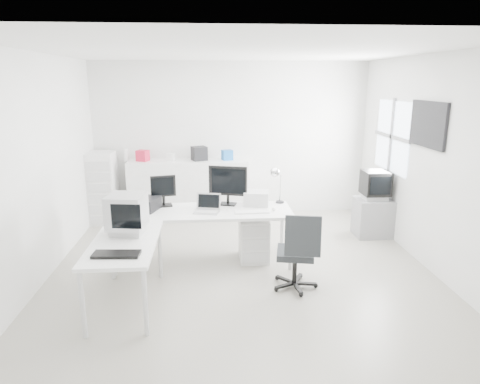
{
  "coord_description": "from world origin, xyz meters",
  "views": [
    {
      "loc": [
        -0.4,
        -5.36,
        2.45
      ],
      "look_at": [
        0.0,
        0.2,
        1.0
      ],
      "focal_mm": 32.0,
      "sensor_mm": 36.0,
      "label": 1
    }
  ],
  "objects": [
    {
      "name": "floor",
      "position": [
        0.0,
        0.0,
        0.0
      ],
      "size": [
        5.0,
        5.0,
        0.01
      ],
      "primitive_type": "cube",
      "color": "beige",
      "rests_on": "ground"
    },
    {
      "name": "ceiling",
      "position": [
        0.0,
        0.0,
        2.8
      ],
      "size": [
        5.0,
        5.0,
        0.01
      ],
      "primitive_type": "cube",
      "color": "white",
      "rests_on": "back_wall"
    },
    {
      "name": "back_wall",
      "position": [
        0.0,
        2.5,
        1.4
      ],
      "size": [
        5.0,
        0.02,
        2.8
      ],
      "primitive_type": "cube",
      "color": "white",
      "rests_on": "floor"
    },
    {
      "name": "left_wall",
      "position": [
        -2.5,
        0.0,
        1.4
      ],
      "size": [
        0.02,
        5.0,
        2.8
      ],
      "primitive_type": "cube",
      "color": "white",
      "rests_on": "floor"
    },
    {
      "name": "right_wall",
      "position": [
        2.5,
        0.0,
        1.4
      ],
      "size": [
        0.02,
        5.0,
        2.8
      ],
      "primitive_type": "cube",
      "color": "white",
      "rests_on": "floor"
    },
    {
      "name": "window",
      "position": [
        2.48,
        1.2,
        1.6
      ],
      "size": [
        0.02,
        1.2,
        1.1
      ],
      "primitive_type": null,
      "color": "white",
      "rests_on": "right_wall"
    },
    {
      "name": "wall_picture",
      "position": [
        2.47,
        0.1,
        1.9
      ],
      "size": [
        0.04,
        0.9,
        0.6
      ],
      "primitive_type": null,
      "color": "black",
      "rests_on": "right_wall"
    },
    {
      "name": "main_desk",
      "position": [
        -0.5,
        0.21,
        0.38
      ],
      "size": [
        2.4,
        0.8,
        0.75
      ],
      "primitive_type": null,
      "color": "silver",
      "rests_on": "floor"
    },
    {
      "name": "side_desk",
      "position": [
        -1.35,
        -0.89,
        0.38
      ],
      "size": [
        0.7,
        1.4,
        0.75
      ],
      "primitive_type": null,
      "color": "silver",
      "rests_on": "floor"
    },
    {
      "name": "drawer_pedestal",
      "position": [
        0.2,
        0.26,
        0.3
      ],
      "size": [
        0.4,
        0.5,
        0.6
      ],
      "primitive_type": "cube",
      "color": "silver",
      "rests_on": "floor"
    },
    {
      "name": "inkjet_printer",
      "position": [
        -1.35,
        0.31,
        0.83
      ],
      "size": [
        0.56,
        0.5,
        0.17
      ],
      "primitive_type": "cube",
      "rotation": [
        0.0,
        0.0,
        -0.32
      ],
      "color": "black",
      "rests_on": "main_desk"
    },
    {
      "name": "lcd_monitor_small",
      "position": [
        -1.05,
        0.46,
        0.97
      ],
      "size": [
        0.38,
        0.27,
        0.43
      ],
      "primitive_type": null,
      "rotation": [
        0.0,
        0.0,
        0.21
      ],
      "color": "black",
      "rests_on": "main_desk"
    },
    {
      "name": "lcd_monitor_large",
      "position": [
        -0.15,
        0.46,
        1.03
      ],
      "size": [
        0.59,
        0.36,
        0.57
      ],
      "primitive_type": null,
      "rotation": [
        0.0,
        0.0,
        -0.28
      ],
      "color": "black",
      "rests_on": "main_desk"
    },
    {
      "name": "laptop",
      "position": [
        -0.45,
        0.11,
        0.85
      ],
      "size": [
        0.37,
        0.37,
        0.2
      ],
      "primitive_type": null,
      "rotation": [
        0.0,
        0.0,
        -0.23
      ],
      "color": "#B7B7BA",
      "rests_on": "main_desk"
    },
    {
      "name": "white_keyboard",
      "position": [
        0.15,
        0.06,
        0.76
      ],
      "size": [
        0.47,
        0.16,
        0.02
      ],
      "primitive_type": "cube",
      "rotation": [
        0.0,
        0.0,
        0.04
      ],
      "color": "silver",
      "rests_on": "main_desk"
    },
    {
      "name": "white_mouse",
      "position": [
        0.45,
        0.11,
        0.78
      ],
      "size": [
        0.05,
        0.05,
        0.05
      ],
      "primitive_type": "sphere",
      "color": "silver",
      "rests_on": "main_desk"
    },
    {
      "name": "laser_printer",
      "position": [
        0.25,
        0.43,
        0.85
      ],
      "size": [
        0.38,
        0.34,
        0.2
      ],
      "primitive_type": "cube",
      "rotation": [
        0.0,
        0.0,
        -0.16
      ],
      "color": "#BABABA",
      "rests_on": "main_desk"
    },
    {
      "name": "desk_lamp",
      "position": [
        0.6,
        0.51,
        1.0
      ],
      "size": [
        0.18,
        0.18,
        0.5
      ],
      "primitive_type": null,
      "rotation": [
        0.0,
        0.0,
        -0.12
      ],
      "color": "silver",
      "rests_on": "main_desk"
    },
    {
      "name": "crt_monitor",
      "position": [
        -1.35,
        -0.64,
        0.98
      ],
      "size": [
        0.45,
        0.45,
        0.45
      ],
      "primitive_type": null,
      "rotation": [
        0.0,
        0.0,
        -0.14
      ],
      "color": "#B7B7BA",
      "rests_on": "side_desk"
    },
    {
      "name": "black_keyboard",
      "position": [
        -1.35,
        -1.29,
        0.77
      ],
      "size": [
        0.48,
        0.22,
        0.03
      ],
      "primitive_type": "cube",
      "rotation": [
        0.0,
        0.0,
        -0.06
      ],
      "color": "black",
      "rests_on": "side_desk"
    },
    {
      "name": "office_chair",
      "position": [
        0.61,
        -0.63,
        0.49
      ],
      "size": [
        0.66,
        0.66,
        0.98
      ],
      "primitive_type": null,
      "rotation": [
        0.0,
        0.0,
        -0.19
      ],
      "color": "#2A2D30",
      "rests_on": "floor"
    },
    {
      "name": "tv_cabinet",
      "position": [
        2.22,
        1.06,
        0.31
      ],
      "size": [
        0.57,
        0.46,
        0.62
      ],
      "primitive_type": "cube",
      "color": "gray",
      "rests_on": "floor"
    },
    {
      "name": "crt_tv",
      "position": [
        2.22,
        1.06,
        0.84
      ],
      "size": [
        0.5,
        0.48,
        0.45
      ],
      "primitive_type": null,
      "color": "black",
      "rests_on": "tv_cabinet"
    },
    {
      "name": "sideboard",
      "position": [
        -0.79,
        2.24,
        0.54
      ],
      "size": [
        2.14,
        0.54,
        1.07
      ],
      "primitive_type": "cube",
      "color": "silver",
      "rests_on": "floor"
    },
    {
      "name": "clutter_box_a",
      "position": [
        -1.59,
        2.24,
        1.17
      ],
      "size": [
        0.24,
        0.23,
        0.19
      ],
      "primitive_type": "cube",
      "rotation": [
        0.0,
        0.0,
        -0.41
      ],
      "color": "red",
      "rests_on": "sideboard"
    },
    {
      "name": "clutter_box_b",
      "position": [
        -1.09,
        2.24,
        1.14
      ],
      "size": [
        0.17,
        0.15,
        0.13
      ],
      "primitive_type": "cube",
      "rotation": [
        0.0,
        0.0,
        -0.38
      ],
      "color": "silver",
      "rests_on": "sideboard"
    },
    {
      "name": "clutter_box_c",
      "position": [
        -0.59,
        2.24,
        1.19
      ],
      "size": [
        0.31,
        0.3,
        0.25
      ],
      "primitive_type": "cube",
      "rotation": [
        0.0,
        0.0,
        0.38
      ],
      "color": "black",
      "rests_on": "sideboard"
    },
    {
      "name": "clutter_box_d",
      "position": [
        -0.09,
        2.24,
        1.16
      ],
      "size": [
        0.22,
        0.2,
        0.18
      ],
      "primitive_type": "cube",
      "rotation": [
        0.0,
        0.0,
        0.29
      ],
      "color": "#16559F",
      "rests_on": "sideboard"
    },
    {
      "name": "clutter_bottle",
      "position": [
        -1.89,
        2.28,
        1.18
      ],
      "size": [
        0.07,
        0.07,
        0.22
      ],
      "primitive_type": "cylinder",
      "color": "silver",
      "rests_on": "sideboard"
    },
    {
      "name": "filing_cabinet",
      "position": [
        -2.28,
        2.09,
        0.63
      ],
      "size": [
        0.44,
        0.53,
        1.26
      ],
      "primitive_type": "cube",
      "color": "silver",
      "rests_on": "floor"
    }
  ]
}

